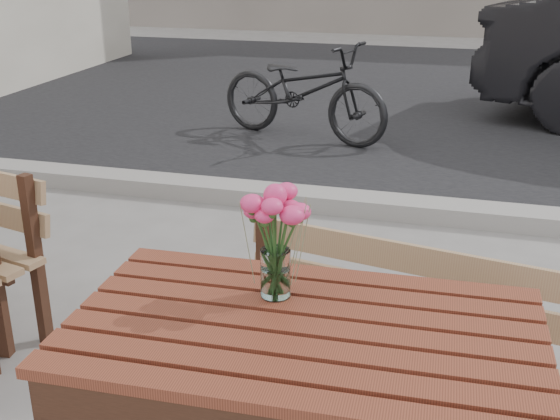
# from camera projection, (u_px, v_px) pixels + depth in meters

# --- Properties ---
(street) EXTENTS (30.00, 8.12, 0.12)m
(street) POSITION_uv_depth(u_px,v_px,m) (429.00, 135.00, 6.56)
(street) COLOR black
(street) RESTS_ON ground
(main_table) EXTENTS (1.29, 0.78, 0.78)m
(main_table) POSITION_uv_depth(u_px,v_px,m) (303.00, 366.00, 1.92)
(main_table) COLOR #5B2718
(main_table) RESTS_ON ground
(main_bench) EXTENTS (1.35, 0.63, 0.81)m
(main_bench) POSITION_uv_depth(u_px,v_px,m) (408.00, 329.00, 2.42)
(main_bench) COLOR #A17853
(main_bench) RESTS_ON ground
(main_vase) EXTENTS (0.18, 0.18, 0.34)m
(main_vase) POSITION_uv_depth(u_px,v_px,m) (275.00, 228.00, 1.95)
(main_vase) COLOR white
(main_vase) RESTS_ON main_table
(bicycle) EXTENTS (1.81, 1.08, 0.90)m
(bicycle) POSITION_uv_depth(u_px,v_px,m) (303.00, 90.00, 6.41)
(bicycle) COLOR black
(bicycle) RESTS_ON ground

